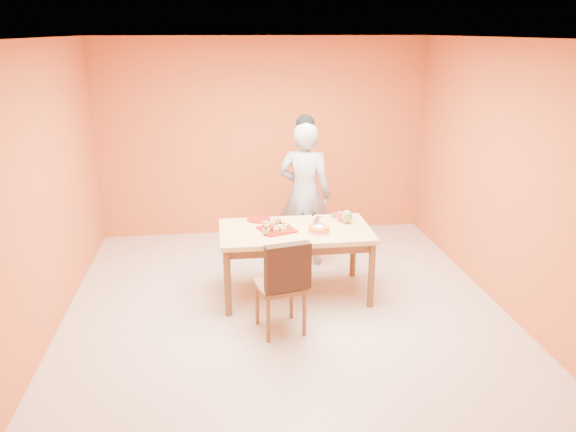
{
  "coord_description": "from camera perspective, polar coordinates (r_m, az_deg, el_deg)",
  "views": [
    {
      "loc": [
        -0.65,
        -5.15,
        2.77
      ],
      "look_at": [
        0.06,
        0.3,
        0.94
      ],
      "focal_mm": 35.0,
      "sensor_mm": 36.0,
      "label": 1
    }
  ],
  "objects": [
    {
      "name": "magenta_glass",
      "position": [
        6.2,
        5.35,
        -0.06
      ],
      "size": [
        0.07,
        0.07,
        0.11
      ],
      "primitive_type": "cylinder",
      "rotation": [
        0.0,
        0.0,
        -0.0
      ],
      "color": "#DC2151",
      "rests_on": "dining_table"
    },
    {
      "name": "dining_table",
      "position": [
        5.98,
        0.75,
        -2.19
      ],
      "size": [
        1.6,
        0.9,
        0.76
      ],
      "color": "#D8C271",
      "rests_on": "floor"
    },
    {
      "name": "red_dinner_plate",
      "position": [
        6.24,
        -2.98,
        -0.34
      ],
      "size": [
        0.28,
        0.28,
        0.02
      ],
      "primitive_type": "cylinder",
      "rotation": [
        0.0,
        0.0,
        -0.09
      ],
      "color": "maroon",
      "rests_on": "dining_table"
    },
    {
      "name": "egg_ornament",
      "position": [
        6.14,
        6.0,
        -0.08
      ],
      "size": [
        0.13,
        0.1,
        0.15
      ],
      "primitive_type": "ellipsoid",
      "rotation": [
        0.0,
        0.0,
        -0.08
      ],
      "color": "olive",
      "rests_on": "dining_table"
    },
    {
      "name": "wall_left",
      "position": [
        5.57,
        -23.85,
        2.04
      ],
      "size": [
        0.0,
        5.0,
        5.0
      ],
      "primitive_type": "plane",
      "rotation": [
        1.57,
        0.0,
        1.57
      ],
      "color": "#D05A30",
      "rests_on": "floor"
    },
    {
      "name": "checker_tin",
      "position": [
        6.36,
        4.92,
        0.06
      ],
      "size": [
        0.14,
        0.14,
        0.03
      ],
      "primitive_type": "cylinder",
      "rotation": [
        0.0,
        0.0,
        0.36
      ],
      "color": "#37180F",
      "rests_on": "dining_table"
    },
    {
      "name": "cake_server",
      "position": [
        6.01,
        2.94,
        -0.46
      ],
      "size": [
        0.15,
        0.29,
        0.01
      ],
      "primitive_type": "cube",
      "rotation": [
        0.0,
        0.0,
        -0.35
      ],
      "color": "white",
      "rests_on": "sponge_cake"
    },
    {
      "name": "floor",
      "position": [
        5.88,
        -0.2,
        -9.7
      ],
      "size": [
        5.0,
        5.0,
        0.0
      ],
      "primitive_type": "plane",
      "color": "beige",
      "rests_on": "ground"
    },
    {
      "name": "wall_back",
      "position": [
        7.8,
        -2.55,
        7.9
      ],
      "size": [
        4.5,
        0.0,
        4.5
      ],
      "primitive_type": "plane",
      "rotation": [
        1.57,
        0.0,
        0.0
      ],
      "color": "#D05A30",
      "rests_on": "floor"
    },
    {
      "name": "pastry_pile",
      "position": [
        5.89,
        -1.15,
        -0.83
      ],
      "size": [
        0.3,
        0.3,
        0.1
      ],
      "primitive_type": null,
      "color": "tan",
      "rests_on": "pastry_platter"
    },
    {
      "name": "wall_right",
      "position": [
        6.07,
        21.38,
        3.6
      ],
      "size": [
        0.0,
        5.0,
        5.0
      ],
      "primitive_type": "plane",
      "rotation": [
        1.57,
        0.0,
        -1.57
      ],
      "color": "#D05A30",
      "rests_on": "floor"
    },
    {
      "name": "white_cake_plate",
      "position": [
        5.86,
        3.15,
        -1.62
      ],
      "size": [
        0.31,
        0.31,
        0.01
      ],
      "primitive_type": "cylinder",
      "rotation": [
        0.0,
        0.0,
        -0.25
      ],
      "color": "silver",
      "rests_on": "dining_table"
    },
    {
      "name": "pastry_platter",
      "position": [
        5.91,
        -1.14,
        -1.37
      ],
      "size": [
        0.43,
        0.43,
        0.02
      ],
      "primitive_type": "cube",
      "rotation": [
        0.0,
        0.0,
        0.36
      ],
      "color": "maroon",
      "rests_on": "dining_table"
    },
    {
      "name": "person",
      "position": [
        6.79,
        1.7,
        2.24
      ],
      "size": [
        0.75,
        0.62,
        1.76
      ],
      "primitive_type": "imported",
      "rotation": [
        0.0,
        0.0,
        2.79
      ],
      "color": "gray",
      "rests_on": "floor"
    },
    {
      "name": "dining_chair",
      "position": [
        5.31,
        -0.77,
        -6.87
      ],
      "size": [
        0.53,
        0.6,
        0.97
      ],
      "rotation": [
        0.0,
        0.0,
        0.21
      ],
      "color": "brown",
      "rests_on": "floor"
    },
    {
      "name": "ceiling",
      "position": [
        5.19,
        -0.24,
        17.63
      ],
      "size": [
        5.0,
        5.0,
        0.0
      ],
      "primitive_type": "plane",
      "rotation": [
        3.14,
        0.0,
        0.0
      ],
      "color": "silver",
      "rests_on": "wall_back"
    },
    {
      "name": "sponge_cake",
      "position": [
        5.85,
        3.15,
        -1.32
      ],
      "size": [
        0.23,
        0.23,
        0.05
      ],
      "primitive_type": "cylinder",
      "rotation": [
        0.0,
        0.0,
        0.02
      ],
      "color": "orange",
      "rests_on": "white_cake_plate"
    }
  ]
}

